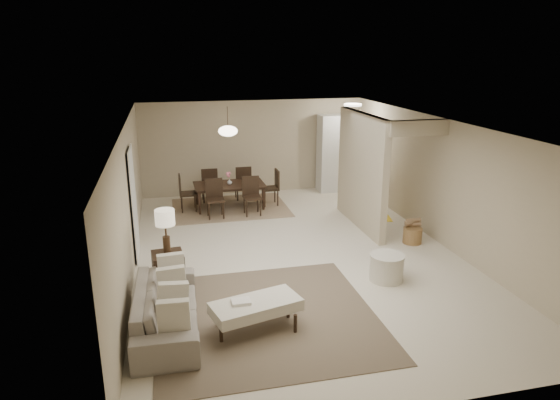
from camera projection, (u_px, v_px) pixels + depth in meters
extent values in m
plane|color=beige|center=(295.00, 253.00, 9.63)|extent=(9.00, 9.00, 0.00)
plane|color=white|center=(297.00, 124.00, 8.91)|extent=(9.00, 9.00, 0.00)
plane|color=tan|center=(253.00, 147.00, 13.46)|extent=(6.00, 0.00, 6.00)
plane|color=tan|center=(129.00, 202.00, 8.62)|extent=(0.00, 9.00, 9.00)
plane|color=tan|center=(442.00, 182.00, 9.92)|extent=(0.00, 9.00, 9.00)
cube|color=tan|center=(361.00, 171.00, 10.82)|extent=(0.15, 2.50, 2.50)
cube|color=black|center=(133.00, 204.00, 9.25)|extent=(0.04, 0.90, 2.04)
cube|color=silver|center=(340.00, 153.00, 13.71)|extent=(1.20, 0.55, 2.10)
cylinder|color=white|center=(353.00, 105.00, 12.40)|extent=(0.44, 0.44, 0.05)
cube|color=brown|center=(266.00, 317.00, 7.34)|extent=(3.20, 3.20, 0.01)
imported|color=gray|center=(166.00, 309.00, 6.94)|extent=(2.18, 0.91, 0.63)
cube|color=beige|center=(256.00, 307.00, 6.91)|extent=(1.34, 0.87, 0.16)
cylinder|color=black|center=(221.00, 333.00, 6.68)|extent=(0.05, 0.05, 0.28)
cylinder|color=black|center=(295.00, 324.00, 6.90)|extent=(0.05, 0.05, 0.28)
cylinder|color=black|center=(218.00, 318.00, 7.06)|extent=(0.05, 0.05, 0.28)
cylinder|color=black|center=(288.00, 309.00, 7.28)|extent=(0.05, 0.05, 0.28)
cube|color=black|center=(168.00, 269.00, 8.31)|extent=(0.55, 0.55, 0.55)
cylinder|color=#412C1B|center=(167.00, 245.00, 8.19)|extent=(0.12, 0.12, 0.30)
cylinder|color=#412C1B|center=(166.00, 229.00, 8.11)|extent=(0.03, 0.03, 0.26)
cylinder|color=beige|center=(165.00, 217.00, 8.05)|extent=(0.32, 0.32, 0.26)
cylinder|color=beige|center=(387.00, 268.00, 8.47)|extent=(0.59, 0.59, 0.46)
cylinder|color=brown|center=(412.00, 235.00, 10.12)|extent=(0.44, 0.44, 0.32)
cube|color=#857052|center=(230.00, 208.00, 12.41)|extent=(2.80, 2.10, 0.01)
imported|color=black|center=(230.00, 196.00, 12.32)|extent=(1.73, 0.98, 0.60)
imported|color=silver|center=(229.00, 182.00, 12.21)|extent=(0.15, 0.15, 0.13)
cube|color=yellow|center=(374.00, 218.00, 11.62)|extent=(0.88, 0.64, 0.01)
cylinder|color=#412C1B|center=(228.00, 117.00, 11.76)|extent=(0.02, 0.02, 0.50)
ellipsoid|color=#FFEAC6|center=(228.00, 131.00, 11.85)|extent=(0.46, 0.46, 0.25)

